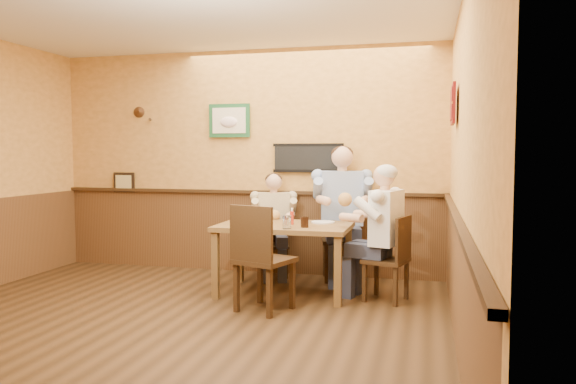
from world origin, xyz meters
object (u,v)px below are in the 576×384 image
diner_tan_shirt (274,230)px  diner_blue_polo (342,220)px  chair_right_end (386,258)px  pepper_shaker (269,220)px  hot_sauce_bottle (292,217)px  cola_tumbler (305,222)px  salt_shaker (268,219)px  chair_near_side (265,257)px  chair_back_right (342,238)px  water_glass_left (248,219)px  water_glass_mid (287,222)px  dining_table (285,233)px  chair_back_left (274,244)px  diner_white_elder (386,240)px

diner_tan_shirt → diner_blue_polo: (0.84, 0.01, 0.15)m
chair_right_end → pepper_shaker: (-1.24, -0.00, 0.36)m
hot_sauce_bottle → cola_tumbler: bearing=-46.9°
salt_shaker → chair_near_side: bearing=-76.7°
chair_back_right → salt_shaker: chair_back_right is taller
diner_tan_shirt → hot_sauce_bottle: 0.93m
water_glass_left → water_glass_mid: 0.50m
dining_table → chair_near_side: size_ratio=1.36×
chair_back_left → water_glass_mid: bearing=-85.8°
chair_near_side → diner_blue_polo: 1.58m
water_glass_mid → pepper_shaker: (-0.27, 0.29, -0.02)m
cola_tumbler → water_glass_mid: bearing=-137.4°
hot_sauce_bottle → diner_white_elder: bearing=-2.3°
chair_back_right → pepper_shaker: size_ratio=11.36×
diner_blue_polo → water_glass_left: bearing=-144.4°
dining_table → diner_white_elder: bearing=-2.3°
dining_table → pepper_shaker: 0.21m
cola_tumbler → pepper_shaker: 0.45m
water_glass_left → dining_table: bearing=25.4°
chair_near_side → water_glass_left: size_ratio=7.62×
pepper_shaker → diner_white_elder: bearing=0.2°
chair_right_end → cola_tumbler: bearing=-62.6°
chair_near_side → diner_blue_polo: size_ratio=0.72×
diner_blue_polo → diner_white_elder: (0.58, -0.83, -0.09)m
water_glass_left → salt_shaker: water_glass_left is taller
water_glass_left → hot_sauce_bottle: hot_sauce_bottle is taller
diner_white_elder → diner_blue_polo: bearing=-128.4°
chair_back_right → diner_white_elder: (0.58, -0.83, 0.13)m
water_glass_left → salt_shaker: bearing=52.2°
diner_blue_polo → chair_back_right: bearing=0.0°
diner_blue_polo → cola_tumbler: (-0.23, -0.99, 0.09)m
chair_near_side → water_glass_left: bearing=-37.3°
diner_blue_polo → water_glass_left: 1.29m
diner_white_elder → hot_sauce_bottle: 1.02m
diner_tan_shirt → cola_tumbler: (0.60, -0.98, 0.24)m
diner_tan_shirt → water_glass_mid: 1.23m
chair_near_side → dining_table: bearing=-72.7°
water_glass_mid → salt_shaker: size_ratio=1.54×
chair_right_end → chair_back_right: bearing=-128.4°
chair_right_end → pepper_shaker: size_ratio=9.94×
water_glass_mid → cola_tumbler: 0.21m
hot_sauce_bottle → salt_shaker: 0.28m
cola_tumbler → hot_sauce_bottle: bearing=133.1°
chair_back_left → diner_white_elder: (1.42, -0.82, 0.23)m
salt_shaker → water_glass_left: bearing=-127.8°
water_glass_mid → diner_white_elder: bearing=17.0°
cola_tumbler → hot_sauce_bottle: hot_sauce_bottle is taller
pepper_shaker → chair_back_right: bearing=52.0°
chair_right_end → diner_white_elder: 0.19m
chair_near_side → diner_blue_polo: (0.52, 1.47, 0.20)m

